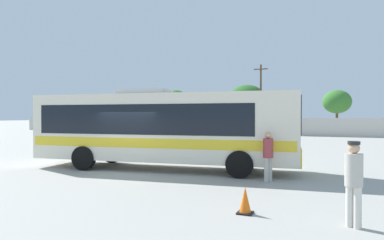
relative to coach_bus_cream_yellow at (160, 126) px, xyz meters
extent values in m
plane|color=#A3A099|center=(-0.78, 9.06, -1.88)|extent=(300.00, 300.00, 0.00)
cube|color=beige|center=(-0.78, 28.53, -0.82)|extent=(80.00, 0.30, 2.11)
cube|color=silver|center=(0.13, 0.02, -0.02)|extent=(11.74, 3.98, 2.83)
cube|color=black|center=(-0.44, -0.06, 0.32)|extent=(9.69, 3.75, 1.25)
cube|color=yellow|center=(0.13, 0.02, -0.64)|extent=(11.52, 3.98, 0.40)
cube|color=#19212D|center=(5.85, 0.74, 0.49)|extent=(0.33, 2.28, 1.47)
cube|color=yellow|center=(5.86, 0.75, -1.10)|extent=(0.37, 2.49, 0.68)
cube|color=#B2B2B2|center=(-0.73, -0.09, 1.52)|extent=(2.36, 1.67, 0.24)
cylinder|color=black|center=(3.51, 1.68, -1.36)|extent=(1.07, 0.43, 1.04)
cylinder|color=black|center=(3.82, -0.75, -1.36)|extent=(1.07, 0.43, 1.04)
cylinder|color=black|center=(-3.17, 0.83, -1.36)|extent=(1.07, 0.43, 1.04)
cylinder|color=black|center=(-2.86, -1.60, -1.36)|extent=(1.07, 0.43, 1.04)
cylinder|color=#B7B2A8|center=(5.00, -1.03, -1.45)|extent=(0.16, 0.16, 0.86)
cylinder|color=#B7B2A8|center=(4.91, -1.17, -1.45)|extent=(0.16, 0.16, 0.86)
cylinder|color=#99383D|center=(4.95, -1.10, -0.67)|extent=(0.50, 0.50, 0.68)
sphere|color=tan|center=(4.95, -1.10, -0.21)|extent=(0.23, 0.23, 0.23)
cylinder|color=silver|center=(7.60, -5.32, -1.44)|extent=(0.16, 0.16, 0.87)
cylinder|color=silver|center=(7.46, -5.24, -1.44)|extent=(0.16, 0.16, 0.87)
cylinder|color=#B7B2A8|center=(7.53, -5.28, -0.67)|extent=(0.48, 0.48, 0.69)
sphere|color=tan|center=(7.53, -5.28, -0.21)|extent=(0.23, 0.23, 0.23)
cylinder|color=#262628|center=(7.53, -5.28, -0.10)|extent=(0.25, 0.25, 0.07)
cylinder|color=gray|center=(-8.70, 2.96, -0.85)|extent=(0.05, 0.05, 2.05)
cone|color=green|center=(-8.70, 2.96, -0.03)|extent=(1.81, 1.81, 0.50)
cube|color=brown|center=(-8.70, 2.96, -1.70)|extent=(0.51, 0.51, 0.36)
cube|color=#B7BABF|center=(-9.61, 24.79, -1.23)|extent=(4.53, 1.83, 0.66)
cube|color=black|center=(-9.84, 24.79, -0.63)|extent=(2.50, 1.67, 0.54)
cylinder|color=black|center=(-8.20, 25.67, -1.56)|extent=(0.64, 0.22, 0.64)
cylinder|color=black|center=(-8.21, 23.90, -1.56)|extent=(0.64, 0.22, 0.64)
cylinder|color=black|center=(-11.01, 25.68, -1.56)|extent=(0.64, 0.22, 0.64)
cylinder|color=black|center=(-11.02, 23.92, -1.56)|extent=(0.64, 0.22, 0.64)
cube|color=black|center=(-3.77, 25.09, -1.22)|extent=(4.53, 1.91, 0.67)
cube|color=black|center=(-3.54, 25.08, -0.61)|extent=(2.51, 1.72, 0.55)
cylinder|color=black|center=(-5.18, 24.24, -1.56)|extent=(0.65, 0.24, 0.64)
cylinder|color=black|center=(-5.13, 26.01, -1.56)|extent=(0.65, 0.24, 0.64)
cylinder|color=black|center=(-2.40, 24.17, -1.56)|extent=(0.65, 0.24, 0.64)
cylinder|color=black|center=(-2.35, 25.94, -1.56)|extent=(0.65, 0.24, 0.64)
cylinder|color=#4C3823|center=(-2.26, 31.74, 2.70)|extent=(0.24, 0.24, 9.16)
cube|color=#473321|center=(-2.26, 31.74, 6.69)|extent=(1.80, 0.32, 0.12)
cylinder|color=brown|center=(-16.45, 35.15, -0.02)|extent=(0.32, 0.32, 3.72)
ellipsoid|color=#2D6628|center=(-16.45, 35.15, 3.08)|extent=(3.53, 3.53, 3.00)
cylinder|color=brown|center=(-4.44, 32.94, -0.68)|extent=(0.32, 0.32, 2.39)
ellipsoid|color=#2D6628|center=(-4.44, 32.94, 2.45)|extent=(5.52, 5.52, 4.70)
cylinder|color=brown|center=(7.03, 35.46, -0.40)|extent=(0.32, 0.32, 2.95)
ellipsoid|color=#38752D|center=(7.03, 35.46, 2.35)|extent=(3.66, 3.66, 3.11)
cube|color=black|center=(5.19, -5.20, -1.86)|extent=(0.36, 0.36, 0.04)
cone|color=orange|center=(5.19, -5.20, -1.54)|extent=(0.28, 0.28, 0.60)
camera|label=1|loc=(7.23, -13.10, 0.46)|focal=31.67mm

